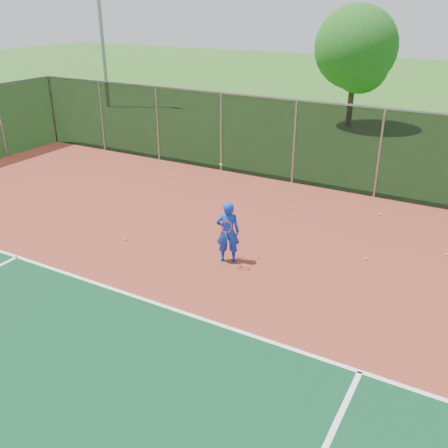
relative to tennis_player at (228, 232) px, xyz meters
The scene contains 11 objects.
ground 5.99m from the tennis_player, 68.99° to the right, with size 120.00×120.00×0.00m, color #265618.
court_apron 4.21m from the tennis_player, 58.98° to the right, with size 30.00×20.00×0.02m, color maroon.
fence_back 6.84m from the tennis_player, 71.80° to the left, with size 30.00×0.06×3.03m.
tennis_player is the anchor object (origin of this frame).
practice_ball_0 3.18m from the tennis_player, behind, with size 0.07×0.07×0.07m, color #B9D118.
practice_ball_1 7.07m from the tennis_player, 136.85° to the left, with size 0.07×0.07×0.07m, color #B9D118.
practice_ball_2 3.64m from the tennis_player, 29.86° to the left, with size 0.07×0.07×0.07m, color #B9D118.
practice_ball_4 4.06m from the tennis_player, 89.35° to the left, with size 0.07×0.07×0.07m, color #B9D118.
practice_ball_5 5.65m from the tennis_player, 61.25° to the left, with size 0.07×0.07×0.07m, color #B9D118.
practice_ball_8 5.81m from the tennis_player, 31.97° to the left, with size 0.07×0.07×0.07m, color #B9D118.
tree_back_left 16.63m from the tennis_player, 95.66° to the left, with size 4.15×4.15×6.09m.
Camera 1 is at (3.34, -4.38, 6.11)m, focal length 40.00 mm.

